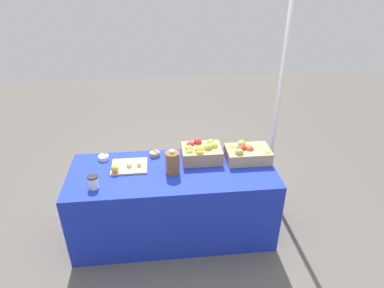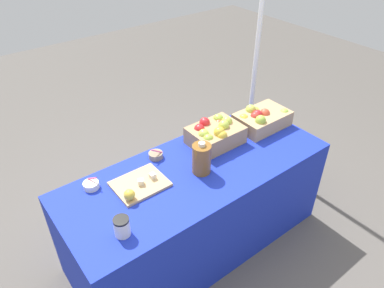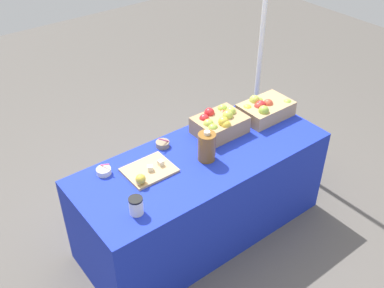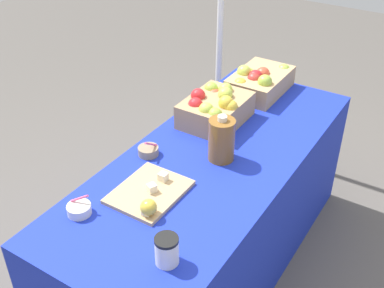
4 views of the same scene
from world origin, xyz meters
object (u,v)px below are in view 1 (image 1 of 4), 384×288
Objects in this scene: apple_crate_middle at (201,152)px; cider_jug at (173,163)px; apple_crate_left at (247,153)px; sample_bowl_near at (104,158)px; sample_bowl_mid at (155,154)px; coffee_cup at (93,182)px; tent_pole at (279,99)px; cutting_board_front at (127,167)px.

cider_jug is at bearing -145.07° from apple_crate_middle.
apple_crate_middle is (-0.44, 0.05, 0.01)m from apple_crate_left.
apple_crate_middle is 0.95m from sample_bowl_near.
apple_crate_left is 1.10× the size of apple_crate_middle.
sample_bowl_mid is (-0.88, 0.16, -0.05)m from apple_crate_left.
sample_bowl_near is 0.43× the size of cider_jug.
coffee_cup is (-1.40, -0.31, -0.01)m from apple_crate_left.
apple_crate_left is 1.38m from sample_bowl_near.
cider_jug is at bearing -24.26° from sample_bowl_near.
cider_jug is (0.16, -0.31, 0.08)m from sample_bowl_mid.
tent_pole is (1.84, 0.83, 0.35)m from coffee_cup.
sample_bowl_near is at bearing 155.74° from cider_jug.
coffee_cup is (-0.26, -0.27, 0.04)m from cutting_board_front.
apple_crate_middle reaches higher than sample_bowl_mid.
sample_bowl_mid is at bearing 42.29° from coffee_cup.
apple_crate_middle reaches higher than coffee_cup.
cider_jug is at bearing -15.14° from cutting_board_front.
sample_bowl_mid is at bearing 1.84° from sample_bowl_near.
sample_bowl_mid is 0.43× the size of cider_jug.
sample_bowl_mid is at bearing 37.63° from cutting_board_front.
apple_crate_middle is 0.71m from cutting_board_front.
coffee_cup is at bearing -166.87° from cider_jug.
apple_crate_left is at bearing -6.04° from sample_bowl_near.
tent_pole reaches higher than cutting_board_front.
cutting_board_front is 0.14× the size of tent_pole.
cider_jug is 2.01× the size of coffee_cup.
sample_bowl_mid is 0.86× the size of coffee_cup.
cutting_board_front is (-1.14, -0.04, -0.05)m from apple_crate_left.
apple_crate_left is 0.76m from tent_pole.
sample_bowl_mid is (0.26, 0.20, 0.00)m from cutting_board_front.
cutting_board_front is at bearing -173.17° from apple_crate_middle.
coffee_cup is at bearing -93.04° from sample_bowl_near.
sample_bowl_near is (-0.24, 0.18, 0.00)m from cutting_board_front.
apple_crate_left is 1.14m from cutting_board_front.
sample_bowl_near is at bearing -168.29° from tent_pole.
apple_crate_middle is at bearing -14.28° from sample_bowl_mid.
tent_pole is (1.82, 0.38, 0.38)m from sample_bowl_near.
sample_bowl_near is (-0.94, 0.10, -0.06)m from apple_crate_middle.
apple_crate_left reaches higher than sample_bowl_mid.
coffee_cup is (-0.52, -0.47, 0.04)m from sample_bowl_mid.
coffee_cup is at bearing -155.73° from tent_pole.
cider_jug is 1.38m from tent_pole.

